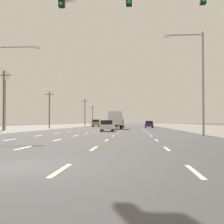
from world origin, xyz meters
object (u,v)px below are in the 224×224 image
(hatchback_far_right_mid, at_px, (149,124))
(hatchback_inner_left_farther, at_px, (116,123))
(pole_sign_left_row_1, at_px, (5,83))
(hatchback_center_turn_nearest, at_px, (107,126))
(streetlight_right_row_0, at_px, (199,76))
(suv_center_turn_midfar, at_px, (120,123))
(suv_far_left_far, at_px, (96,123))
(box_truck_center_turn_near, at_px, (116,119))

(hatchback_far_right_mid, xyz_separation_m, hatchback_inner_left_farther, (-10.24, 53.82, 0.00))
(hatchback_far_right_mid, bearing_deg, pole_sign_left_row_1, -140.43)
(hatchback_center_turn_nearest, xyz_separation_m, streetlight_right_row_0, (9.87, -14.86, 4.82))
(suv_center_turn_midfar, bearing_deg, suv_far_left_far, 128.27)
(pole_sign_left_row_1, xyz_separation_m, streetlight_right_row_0, (27.47, -22.80, -2.10))
(box_truck_center_turn_near, relative_size, hatchback_inner_left_farther, 1.85)
(suv_center_turn_midfar, xyz_separation_m, hatchback_inner_left_farther, (-3.44, 44.97, -0.24))
(pole_sign_left_row_1, bearing_deg, hatchback_inner_left_farther, 79.03)
(hatchback_inner_left_farther, bearing_deg, box_truck_center_turn_near, -86.92)
(hatchback_far_right_mid, height_order, suv_center_turn_midfar, suv_center_turn_midfar)
(suv_far_left_far, bearing_deg, pole_sign_left_row_1, -105.99)
(box_truck_center_turn_near, xyz_separation_m, hatchback_far_right_mid, (6.72, 11.72, -1.05))
(suv_center_turn_midfar, bearing_deg, pole_sign_left_row_1, -121.38)
(suv_center_turn_midfar, relative_size, pole_sign_left_row_1, 0.49)
(suv_center_turn_midfar, relative_size, hatchback_inner_left_farther, 1.26)
(suv_center_turn_midfar, height_order, hatchback_inner_left_farther, suv_center_turn_midfar)
(hatchback_far_right_mid, bearing_deg, box_truck_center_turn_near, -119.82)
(hatchback_center_turn_nearest, xyz_separation_m, pole_sign_left_row_1, (-17.61, 7.95, 6.92))
(box_truck_center_turn_near, height_order, streetlight_right_row_0, streetlight_right_row_0)
(box_truck_center_turn_near, relative_size, streetlight_right_row_0, 0.74)
(suv_far_left_far, relative_size, pole_sign_left_row_1, 0.49)
(hatchback_inner_left_farther, distance_m, pole_sign_left_row_1, 75.86)
(box_truck_center_turn_near, distance_m, pole_sign_left_row_1, 20.72)
(hatchback_center_turn_nearest, relative_size, streetlight_right_row_0, 0.40)
(suv_far_left_far, bearing_deg, box_truck_center_turn_near, -76.55)
(suv_far_left_far, height_order, hatchback_inner_left_farther, suv_far_left_far)
(hatchback_far_right_mid, relative_size, suv_center_turn_midfar, 0.80)
(hatchback_far_right_mid, relative_size, hatchback_inner_left_farther, 1.00)
(box_truck_center_turn_near, xyz_separation_m, suv_center_turn_midfar, (-0.09, 20.57, -0.81))
(hatchback_center_turn_nearest, height_order, box_truck_center_turn_near, box_truck_center_turn_near)
(suv_far_left_far, distance_m, pole_sign_left_row_1, 40.06)
(suv_center_turn_midfar, height_order, pole_sign_left_row_1, pole_sign_left_row_1)
(suv_far_left_far, height_order, streetlight_right_row_0, streetlight_right_row_0)
(suv_center_turn_midfar, distance_m, streetlight_right_row_0, 53.08)
(suv_center_turn_midfar, bearing_deg, hatchback_center_turn_nearest, -90.31)
(box_truck_center_turn_near, xyz_separation_m, hatchback_inner_left_farther, (-3.53, 65.54, -1.05))
(hatchback_far_right_mid, height_order, hatchback_inner_left_farther, same)
(hatchback_center_turn_nearest, bearing_deg, box_truck_center_turn_near, 88.99)
(box_truck_center_turn_near, distance_m, suv_far_left_far, 30.19)
(box_truck_center_turn_near, bearing_deg, streetlight_right_row_0, -73.06)
(hatchback_far_right_mid, height_order, pole_sign_left_row_1, pole_sign_left_row_1)
(streetlight_right_row_0, bearing_deg, box_truck_center_turn_near, 106.94)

